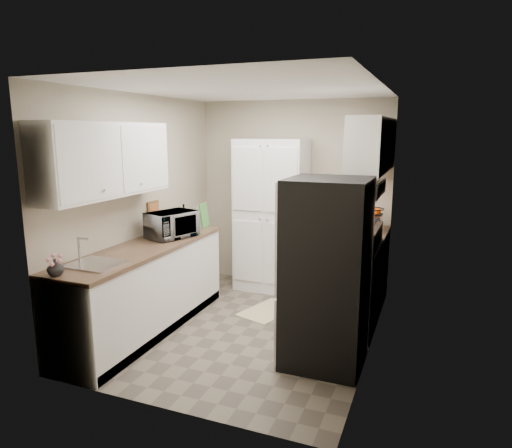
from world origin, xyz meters
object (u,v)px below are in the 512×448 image
(toaster_oven, at_px, (370,222))
(wine_bottle, at_px, (184,217))
(microwave, at_px, (172,225))
(electric_range, at_px, (346,285))
(pantry_cabinet, at_px, (271,216))
(refrigerator, at_px, (327,273))

(toaster_oven, bearing_deg, wine_bottle, -163.47)
(microwave, xyz_separation_m, wine_bottle, (-0.13, 0.49, -0.01))
(electric_range, bearing_deg, toaster_oven, 82.13)
(electric_range, relative_size, wine_bottle, 4.14)
(pantry_cabinet, xyz_separation_m, refrigerator, (1.14, -1.73, -0.15))
(wine_bottle, xyz_separation_m, toaster_oven, (2.15, 0.70, -0.04))
(refrigerator, bearing_deg, pantry_cabinet, 123.46)
(refrigerator, xyz_separation_m, toaster_oven, (0.15, 1.63, 0.17))
(refrigerator, relative_size, toaster_oven, 4.97)
(pantry_cabinet, bearing_deg, microwave, -119.97)
(electric_range, xyz_separation_m, microwave, (-1.91, -0.35, 0.59))
(pantry_cabinet, height_order, toaster_oven, pantry_cabinet)
(wine_bottle, height_order, toaster_oven, wine_bottle)
(electric_range, distance_m, refrigerator, 0.88)
(pantry_cabinet, bearing_deg, refrigerator, -56.54)
(wine_bottle, relative_size, toaster_oven, 0.80)
(pantry_cabinet, distance_m, wine_bottle, 1.17)
(pantry_cabinet, height_order, refrigerator, pantry_cabinet)
(microwave, relative_size, wine_bottle, 1.94)
(electric_range, relative_size, microwave, 2.14)
(pantry_cabinet, height_order, wine_bottle, pantry_cabinet)
(pantry_cabinet, bearing_deg, electric_range, -38.22)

